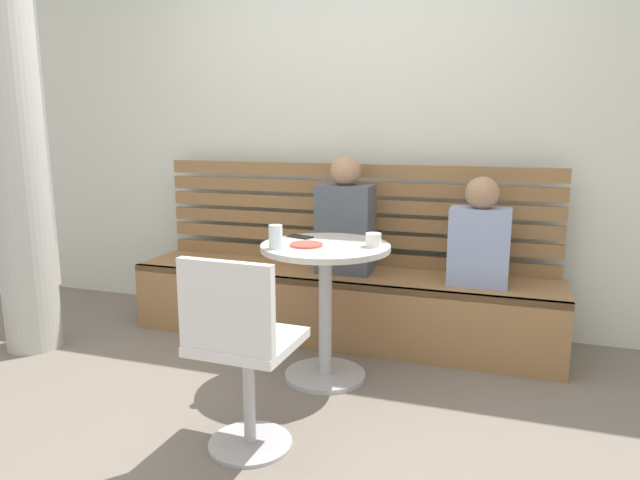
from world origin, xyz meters
The scene contains 13 objects.
ground centered at (0.00, 0.00, 0.00)m, with size 8.00×8.00×0.00m, color #70665B.
back_wall centered at (0.00, 1.64, 1.45)m, with size 5.20×0.10×2.90m, color silver.
concrete_pillar centered at (-1.75, 0.45, 1.40)m, with size 0.32×0.32×2.80m, color #B2B2AD.
booth_bench centered at (0.00, 1.20, 0.22)m, with size 2.70×0.52×0.44m.
booth_backrest centered at (0.00, 1.44, 0.78)m, with size 2.65×0.04×0.67m.
cafe_table centered at (0.10, 0.60, 0.52)m, with size 0.68×0.68×0.74m.
white_chair centered at (0.00, -0.21, 0.46)m, with size 0.41×0.41×0.85m.
person_adult centered at (0.03, 1.21, 0.77)m, with size 0.34×0.22×0.73m.
person_child_left centered at (0.84, 1.19, 0.72)m, with size 0.34×0.22×0.63m.
cup_glass_tall centered at (-0.11, 0.43, 0.80)m, with size 0.07×0.07×0.12m, color silver.
cup_ceramic_white centered at (0.35, 0.63, 0.78)m, with size 0.08×0.08×0.07m, color white.
plate_small centered at (0.02, 0.54, 0.75)m, with size 0.17×0.17×0.01m, color #DB4C42.
phone_on_table centered at (-0.10, 0.74, 0.74)m, with size 0.07×0.14×0.01m, color black.
Camera 1 is at (1.01, -2.17, 1.34)m, focal length 32.14 mm.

